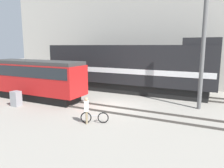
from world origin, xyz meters
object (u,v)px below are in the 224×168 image
streetcar (36,78)px  utility_pole_left (202,56)px  freight_locomotive (127,68)px  bicycle (95,118)px  signal_box (16,99)px  person (86,108)px

streetcar → utility_pole_left: utility_pole_left is taller
freight_locomotive → bicycle: freight_locomotive is taller
utility_pole_left → signal_box: bearing=-156.6°
person → utility_pole_left: size_ratio=0.21×
freight_locomotive → signal_box: size_ratio=14.56×
streetcar → person: 8.08m
bicycle → person: size_ratio=0.99×
freight_locomotive → person: bearing=-81.5°
freight_locomotive → streetcar: size_ratio=1.90×
freight_locomotive → utility_pole_left: bearing=-24.4°
freight_locomotive → utility_pole_left: utility_pole_left is taller
freight_locomotive → person: freight_locomotive is taller
utility_pole_left → streetcar: bearing=-165.8°
streetcar → person: (7.34, -3.22, -0.98)m
person → streetcar: bearing=156.3°
bicycle → utility_pole_left: (5.52, 6.25, 3.66)m
bicycle → signal_box: 7.65m
streetcar → utility_pole_left: (13.24, 3.34, 2.02)m
freight_locomotive → utility_pole_left: 8.23m
utility_pole_left → signal_box: size_ratio=6.68×
signal_box → streetcar: bearing=92.3°
person → utility_pole_left: (5.90, 6.56, 3.00)m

